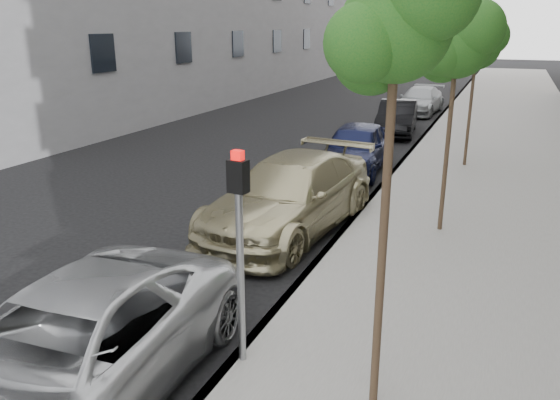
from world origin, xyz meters
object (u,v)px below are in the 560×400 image
Objects in this scene: minivan at (68,352)px; tree_far at (478,46)px; tree_mid at (459,43)px; sedan_blue at (356,148)px; sedan_rear at (420,100)px; tree_near at (399,29)px; signal_pole at (240,234)px; suv at (290,195)px; sedan_black at (397,118)px.

tree_far is at bearing 73.32° from minivan.
sedan_blue is at bearing 124.58° from tree_mid.
sedan_rear is (-0.00, 13.23, -0.09)m from sedan_blue.
tree_far is 0.85× the size of minivan.
sedan_blue is (-3.33, -1.67, -3.18)m from tree_far.
tree_near is at bearing -76.39° from sedan_blue.
suv is (-1.40, 5.31, -1.16)m from signal_pole.
minivan is 0.95× the size of suv.
tree_near reaches higher than suv.
minivan is 1.15× the size of sedan_rear.
tree_mid is at bearing -80.47° from sedan_black.
sedan_rear is (-3.33, 24.56, -3.86)m from tree_near.
signal_pole is at bearing 174.13° from tree_near.
sedan_black is (0.00, 6.91, -0.07)m from sedan_blue.
signal_pole is 0.62× the size of sedan_rear.
minivan is 1.20× the size of sedan_blue.
tree_near is 1.19× the size of sedan_black.
suv is at bearing 111.17° from signal_pole.
minivan is (-3.54, -1.33, -3.79)m from tree_near.
tree_near is 0.89× the size of suv.
tree_mid is 1.03× the size of sedan_rear.
suv is at bearing -163.44° from tree_mid.
tree_mid reaches higher than sedan_blue.
sedan_rear is (-3.33, 11.56, -3.27)m from tree_far.
tree_mid is 1.67× the size of signal_pole.
tree_near reaches higher than sedan_black.
signal_pole is at bearing -98.56° from tree_far.
tree_far is at bearing 90.00° from tree_near.
tree_far is 13.09m from signal_pole.
tree_near is 6.51m from tree_mid.
tree_far reaches higher than sedan_black.
sedan_blue is (-1.40, 11.13, -1.22)m from signal_pole.
tree_near is at bearing -78.80° from sedan_rear.
tree_mid is 0.90× the size of minivan.
tree_near is 1.12× the size of sedan_blue.
sedan_blue is at bearing 106.37° from tree_near.
minivan is 25.89m from sedan_rear.
tree_mid reaches higher than minivan.
minivan is at bearing -85.47° from suv.
tree_near is at bearing 17.75° from minivan.
sedan_rear is at bearing 86.73° from minivan.
sedan_blue is at bearing -153.30° from tree_far.
suv is (-3.33, 5.51, -3.71)m from tree_near.
sedan_black is at bearing 105.83° from tree_mid.
tree_far reaches higher than sedan_blue.
sedan_blue is at bearing -96.30° from sedan_black.
signal_pole is (-1.93, -6.30, -2.22)m from tree_mid.
tree_mid is at bearing 62.87° from minivan.
sedan_black is (-3.33, 11.74, -3.51)m from tree_mid.
tree_mid reaches higher than suv.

